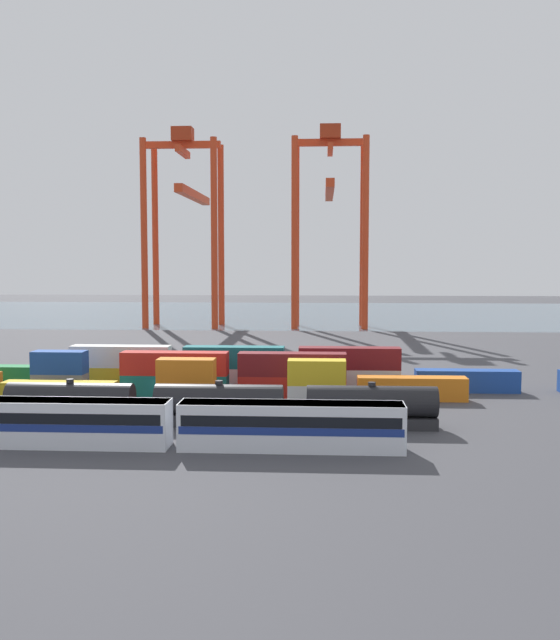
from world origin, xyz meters
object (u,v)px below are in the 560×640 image
Objects in this scene: passenger_train at (60,421)px; freight_tank_row at (144,404)px; shipping_container_21 at (234,378)px; shipping_container_7 at (317,397)px; shipping_container_4 at (59,394)px; shipping_container_5 at (187,395)px; shipping_container_25 at (467,381)px; shipping_container_16 at (412,388)px; gantry_crane_central at (330,207)px; shipping_container_23 at (349,380)px; gantry_crane_west at (186,209)px.

freight_tank_row is (5.06, 8.16, -0.13)m from passenger_train.
passenger_train is 29.66m from shipping_container_21.
shipping_container_7 is at bearing 26.88° from freight_tank_row.
shipping_container_4 and shipping_container_5 have the same top height.
freight_tank_row is at bearing -150.35° from shipping_container_25.
shipping_container_16 is 21.38m from shipping_container_21.
freight_tank_row is 9.06× the size of shipping_container_7.
shipping_container_21 is at bearing 71.68° from shipping_container_5.
freight_tank_row is 110.23m from gantry_crane_central.
freight_tank_row is 8.60m from shipping_container_5.
shipping_container_7 is at bearing -47.68° from shipping_container_21.
shipping_container_16 is (10.55, 5.54, 0.00)m from shipping_container_7.
shipping_container_7 is at bearing -108.94° from shipping_container_23.
shipping_container_4 is at bearing -147.55° from shipping_container_21.
shipping_container_16 and shipping_container_25 have the same top height.
shipping_container_21 and shipping_container_25 have the same top height.
passenger_train is 118.92m from gantry_crane_central.
shipping_container_25 is at bearing -59.82° from gantry_crane_west.
freight_tank_row is at bearing -99.83° from gantry_crane_central.
shipping_container_23 is 1.00× the size of shipping_container_25.
freight_tank_row is 39.01m from shipping_container_25.
shipping_container_5 is 20.76m from shipping_container_23.
shipping_container_7 and shipping_container_23 have the same top height.
freight_tank_row is 9.06× the size of shipping_container_5.
passenger_train reaches higher than shipping_container_4.
shipping_container_25 is at bearing 35.18° from passenger_train.
shipping_container_25 is at bearing 37.82° from shipping_container_16.
shipping_container_5 and shipping_container_23 have the same top height.
shipping_container_21 is 1.00× the size of shipping_container_25.
gantry_crane_west is at bearing 95.61° from passenger_train.
shipping_container_4 and shipping_container_16 have the same top height.
shipping_container_5 is 0.50× the size of shipping_container_21.
shipping_container_7 is 0.13× the size of gantry_crane_central.
freight_tank_row is 4.52× the size of shipping_container_16.
shipping_container_4 is 46.55m from shipping_container_25.
passenger_train is at bearing -144.82° from shipping_container_25.
shipping_container_4 is 0.26× the size of gantry_crane_central.
gantry_crane_west reaches higher than shipping_container_16.
shipping_container_23 is at bearing -67.20° from gantry_crane_west.
passenger_train is 117.11m from gantry_crane_west.
shipping_container_16 is 9.04m from shipping_container_25.
gantry_crane_central reaches higher than shipping_container_5.
freight_tank_row reaches higher than shipping_container_25.
freight_tank_row is 4.52× the size of shipping_container_4.
shipping_container_7 is 11.92m from shipping_container_16.
shipping_container_7 is at bearing -71.57° from gantry_crane_west.
shipping_container_21 is 91.13m from gantry_crane_central.
shipping_container_4 is 101.02m from gantry_crane_west.
shipping_container_4 is at bearing 180.00° from shipping_container_7.
freight_tank_row is at bearing -81.26° from gantry_crane_west.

